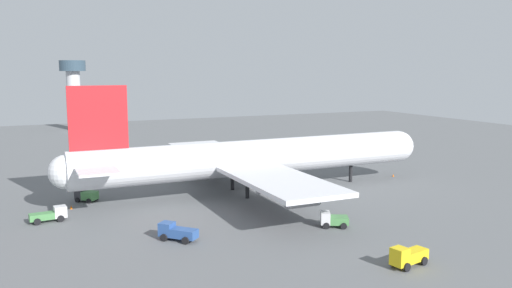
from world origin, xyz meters
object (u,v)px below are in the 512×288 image
at_px(fuel_truck, 408,256).
at_px(safety_cone_nose, 393,175).
at_px(cargo_loader, 86,195).
at_px(pushback_tractor, 50,215).
at_px(control_tower, 73,87).
at_px(baggage_tug, 333,219).
at_px(safety_cone_tail, 71,207).
at_px(maintenance_van, 177,232).
at_px(cargo_airplane, 254,158).

distance_m(fuel_truck, safety_cone_nose, 51.65).
bearing_deg(cargo_loader, pushback_tractor, -121.87).
bearing_deg(control_tower, baggage_tug, -81.39).
height_order(fuel_truck, pushback_tractor, fuel_truck).
distance_m(pushback_tractor, safety_cone_tail, 7.00).
height_order(maintenance_van, baggage_tug, maintenance_van).
distance_m(maintenance_van, control_tower, 140.39).
distance_m(cargo_loader, safety_cone_tail, 5.04).
height_order(safety_cone_tail, control_tower, control_tower).
height_order(maintenance_van, safety_cone_tail, maintenance_van).
bearing_deg(cargo_airplane, safety_cone_nose, 0.67).
height_order(cargo_loader, baggage_tug, baggage_tug).
distance_m(safety_cone_nose, safety_cone_tail, 64.79).
relative_size(cargo_airplane, safety_cone_nose, 122.56).
bearing_deg(safety_cone_tail, maintenance_van, -62.94).
distance_m(cargo_airplane, control_tower, 121.29).
relative_size(cargo_airplane, maintenance_van, 14.18).
relative_size(cargo_loader, pushback_tractor, 0.75).
distance_m(cargo_airplane, pushback_tractor, 36.12).
bearing_deg(cargo_airplane, fuel_truck, -88.47).
relative_size(maintenance_van, safety_cone_nose, 8.64).
bearing_deg(cargo_loader, maintenance_van, -72.05).
height_order(cargo_airplane, safety_cone_nose, cargo_airplane).
xyz_separation_m(maintenance_van, safety_cone_nose, (53.39, 20.74, -0.88)).
relative_size(cargo_airplane, safety_cone_tail, 119.57).
xyz_separation_m(maintenance_van, pushback_tractor, (-14.82, 16.23, -0.09)).
relative_size(safety_cone_nose, control_tower, 0.02).
xyz_separation_m(safety_cone_nose, control_tower, (-52.82, 118.85, 15.79)).
xyz_separation_m(cargo_loader, safety_cone_nose, (61.92, -5.61, -0.85)).
bearing_deg(fuel_truck, cargo_loader, 123.11).
bearing_deg(maintenance_van, safety_cone_nose, 21.23).
bearing_deg(baggage_tug, fuel_truck, -91.83).
xyz_separation_m(pushback_tractor, safety_cone_tail, (3.44, 6.05, -0.78)).
bearing_deg(pushback_tractor, cargo_loader, 58.13).
height_order(cargo_airplane, maintenance_van, cargo_airplane).
bearing_deg(pushback_tractor, cargo_airplane, 6.63).
bearing_deg(safety_cone_nose, cargo_loader, 174.82).
bearing_deg(safety_cone_tail, safety_cone_nose, -1.36).
relative_size(maintenance_van, baggage_tug, 1.12).
xyz_separation_m(cargo_airplane, safety_cone_nose, (32.74, 0.38, -6.21)).
bearing_deg(control_tower, cargo_airplane, -80.44).
height_order(maintenance_van, pushback_tractor, maintenance_van).
bearing_deg(fuel_truck, pushback_tractor, 135.21).
xyz_separation_m(fuel_truck, baggage_tug, (0.53, 16.45, -0.15)).
bearing_deg(control_tower, safety_cone_tail, -95.81).
distance_m(pushback_tractor, safety_cone_nose, 68.37).
height_order(cargo_airplane, safety_cone_tail, cargo_airplane).
relative_size(cargo_loader, baggage_tug, 0.89).
relative_size(maintenance_van, fuel_truck, 0.94).
xyz_separation_m(cargo_airplane, maintenance_van, (-20.65, -20.36, -5.33)).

